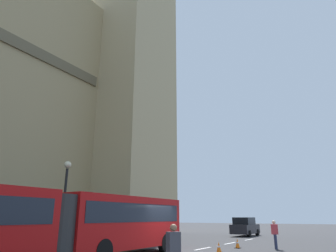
# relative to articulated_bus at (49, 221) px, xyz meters

# --- Properties ---
(articulated_bus) EXTENTS (16.79, 2.54, 2.90)m
(articulated_bus) POSITION_rel_articulated_bus_xyz_m (0.00, 0.00, 0.00)
(articulated_bus) COLOR #B20F0F
(articulated_bus) RESTS_ON ground_plane
(sedan_lead) EXTENTS (4.40, 1.86, 1.85)m
(sedan_lead) POSITION_rel_articulated_bus_xyz_m (23.90, -0.13, -0.83)
(sedan_lead) COLOR black
(sedan_lead) RESTS_ON ground_plane
(traffic_cone_middle) EXTENTS (0.36, 0.36, 0.58)m
(traffic_cone_middle) POSITION_rel_articulated_bus_xyz_m (8.36, -3.77, -1.46)
(traffic_cone_middle) COLOR black
(traffic_cone_middle) RESTS_ON ground_plane
(traffic_cone_east) EXTENTS (0.36, 0.36, 0.58)m
(traffic_cone_east) POSITION_rel_articulated_bus_xyz_m (11.42, -3.74, -1.46)
(traffic_cone_east) COLOR black
(traffic_cone_east) RESTS_ON ground_plane
(street_lamp) EXTENTS (0.44, 0.44, 5.27)m
(street_lamp) POSITION_rel_articulated_bus_xyz_m (4.33, 4.51, 1.31)
(street_lamp) COLOR black
(street_lamp) RESTS_ON ground_plane
(pedestrian_near_cones) EXTENTS (0.47, 0.40, 1.69)m
(pedestrian_near_cones) POSITION_rel_articulated_bus_xyz_m (0.22, -5.78, -0.83)
(pedestrian_near_cones) COLOR #333333
(pedestrian_near_cones) RESTS_ON ground_plane
(pedestrian_by_kerb) EXTENTS (0.36, 0.46, 1.69)m
(pedestrian_by_kerb) POSITION_rel_articulated_bus_xyz_m (12.04, -5.96, -0.83)
(pedestrian_by_kerb) COLOR #262D4C
(pedestrian_by_kerb) RESTS_ON ground_plane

